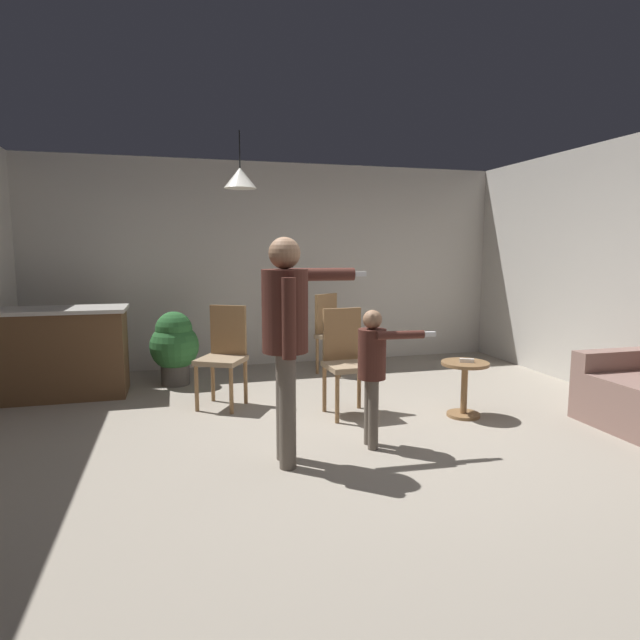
{
  "coord_description": "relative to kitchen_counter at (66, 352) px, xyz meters",
  "views": [
    {
      "loc": [
        -1.29,
        -3.93,
        1.55
      ],
      "look_at": [
        -0.2,
        0.1,
        1.0
      ],
      "focal_mm": 29.74,
      "sensor_mm": 36.0,
      "label": 1
    }
  ],
  "objects": [
    {
      "name": "person_adult",
      "position": [
        1.9,
        -2.36,
        0.54
      ],
      "size": [
        0.82,
        0.48,
        1.64
      ],
      "rotation": [
        0.0,
        0.0,
        -1.63
      ],
      "color": "#60564C",
      "rests_on": "ground"
    },
    {
      "name": "dining_chair_by_counter",
      "position": [
        3.04,
        0.33,
        0.07
      ],
      "size": [
        0.58,
        0.58,
        1.0
      ],
      "rotation": [
        0.0,
        0.0,
        3.71
      ],
      "color": "olive",
      "rests_on": "ground"
    },
    {
      "name": "dining_chair_centre_back",
      "position": [
        2.68,
        -1.33,
        0.07
      ],
      "size": [
        0.44,
        0.44,
        1.0
      ],
      "rotation": [
        0.0,
        0.0,
        3.19
      ],
      "color": "olive",
      "rests_on": "ground"
    },
    {
      "name": "spare_remote_on_table",
      "position": [
        3.72,
        -1.73,
        0.06
      ],
      "size": [
        0.13,
        0.09,
        0.04
      ],
      "primitive_type": "cube",
      "rotation": [
        0.0,
        0.0,
        1.08
      ],
      "color": "white",
      "rests_on": "side_table_by_couch"
    },
    {
      "name": "side_table_by_couch",
      "position": [
        3.72,
        -1.71,
        -0.15
      ],
      "size": [
        0.44,
        0.44,
        0.52
      ],
      "color": "olive",
      "rests_on": "ground"
    },
    {
      "name": "ground",
      "position": [
        2.45,
        -2.09,
        -0.48
      ],
      "size": [
        7.68,
        7.68,
        0.0
      ],
      "primitive_type": "plane",
      "color": "#9E9384"
    },
    {
      "name": "wall_back",
      "position": [
        2.45,
        1.11,
        0.87
      ],
      "size": [
        6.4,
        0.1,
        2.7
      ],
      "primitive_type": "cube",
      "color": "beige",
      "rests_on": "ground"
    },
    {
      "name": "ceiling_light_pendant",
      "position": [
        1.79,
        -0.69,
        1.77
      ],
      "size": [
        0.32,
        0.32,
        0.55
      ],
      "color": "silver"
    },
    {
      "name": "kitchen_counter",
      "position": [
        0.0,
        0.0,
        0.0
      ],
      "size": [
        1.26,
        0.66,
        0.95
      ],
      "color": "brown",
      "rests_on": "ground"
    },
    {
      "name": "potted_plant_corner",
      "position": [
        1.11,
        0.23,
        -0.01
      ],
      "size": [
        0.56,
        0.56,
        0.85
      ],
      "color": "#4C4742",
      "rests_on": "ground"
    },
    {
      "name": "dining_chair_near_wall",
      "position": [
        1.59,
        -0.76,
        0.07
      ],
      "size": [
        0.57,
        0.57,
        1.0
      ],
      "rotation": [
        0.0,
        0.0,
        2.63
      ],
      "color": "olive",
      "rests_on": "ground"
    },
    {
      "name": "person_child",
      "position": [
        2.62,
        -2.21,
        0.2
      ],
      "size": [
        0.56,
        0.35,
        1.1
      ],
      "rotation": [
        0.0,
        0.0,
        -1.65
      ],
      "color": "#60564C",
      "rests_on": "ground"
    }
  ]
}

